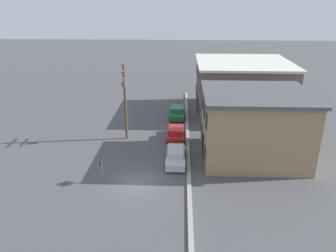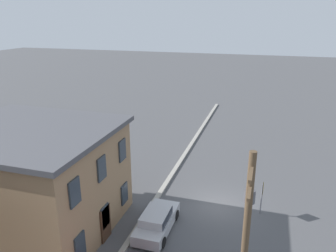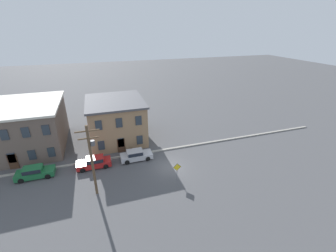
{
  "view_description": "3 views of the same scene",
  "coord_description": "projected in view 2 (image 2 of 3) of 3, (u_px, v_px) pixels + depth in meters",
  "views": [
    {
      "loc": [
        24.05,
        3.73,
        14.84
      ],
      "look_at": [
        1.07,
        2.75,
        5.75
      ],
      "focal_mm": 35.0,
      "sensor_mm": 36.0,
      "label": 1
    },
    {
      "loc": [
        -20.57,
        -2.56,
        12.91
      ],
      "look_at": [
        1.58,
        4.23,
        5.12
      ],
      "focal_mm": 35.0,
      "sensor_mm": 36.0,
      "label": 2
    },
    {
      "loc": [
        -7.98,
        -23.77,
        17.28
      ],
      "look_at": [
        0.51,
        2.55,
        4.86
      ],
      "focal_mm": 24.0,
      "sensor_mm": 36.0,
      "label": 3
    }
  ],
  "objects": [
    {
      "name": "apartment_midblock",
      "position": [
        33.0,
        179.0,
        20.28
      ],
      "size": [
        8.83,
        10.02,
        6.62
      ],
      "color": "#9E7A56",
      "rests_on": "ground_plane"
    },
    {
      "name": "utility_pole",
      "position": [
        246.0,
        237.0,
        12.8
      ],
      "size": [
        2.4,
        0.44,
        8.37
      ],
      "color": "brown",
      "rests_on": "ground_plane"
    },
    {
      "name": "ground_plane",
      "position": [
        218.0,
        206.0,
        23.47
      ],
      "size": [
        200.0,
        200.0,
        0.0
      ],
      "primitive_type": "plane",
      "color": "#4C4C4F"
    },
    {
      "name": "kerb_strip",
      "position": [
        158.0,
        195.0,
        24.7
      ],
      "size": [
        56.0,
        0.36,
        0.16
      ],
      "primitive_type": "cube",
      "color": "#9E998E",
      "rests_on": "ground_plane"
    },
    {
      "name": "caution_sign",
      "position": [
        262.0,
        193.0,
        22.02
      ],
      "size": [
        1.0,
        0.08,
        2.45
      ],
      "color": "slate",
      "rests_on": "ground_plane"
    },
    {
      "name": "car_silver",
      "position": [
        157.0,
        220.0,
        20.53
      ],
      "size": [
        4.4,
        1.92,
        1.43
      ],
      "color": "#B7B7BC",
      "rests_on": "ground_plane"
    }
  ]
}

